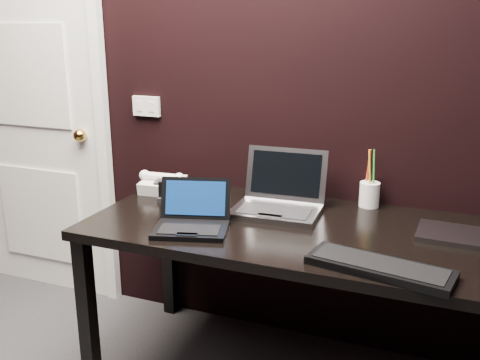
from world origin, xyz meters
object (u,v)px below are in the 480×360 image
at_px(pen_cup, 369,193).
at_px(desk, 298,244).
at_px(ext_keyboard, 380,267).
at_px(netbook, 192,220).
at_px(silver_laptop, 279,201).
at_px(closed_laptop, 458,236).
at_px(desk_phone, 163,184).
at_px(door, 33,113).
at_px(mobile_phone, 163,194).

bearing_deg(pen_cup, desk, -122.88).
distance_m(desk, ext_keyboard, 0.48).
bearing_deg(netbook, silver_laptop, 52.52).
bearing_deg(netbook, desk, 26.62).
height_order(closed_laptop, desk_phone, desk_phone).
relative_size(closed_laptop, pen_cup, 1.18).
relative_size(door, silver_laptop, 5.66).
height_order(desk_phone, pen_cup, pen_cup).
xyz_separation_m(door, pen_cup, (1.87, -0.03, -0.24)).
distance_m(door, ext_keyboard, 2.14).
xyz_separation_m(desk_phone, pen_cup, (0.95, 0.16, 0.02)).
distance_m(door, silver_laptop, 1.56).
bearing_deg(pen_cup, closed_laptop, -33.84).
relative_size(door, desk, 1.26).
xyz_separation_m(silver_laptop, pen_cup, (0.35, 0.21, 0.01)).
distance_m(desk, silver_laptop, 0.23).
bearing_deg(ext_keyboard, desk, 140.11).
bearing_deg(ext_keyboard, silver_laptop, 138.01).
xyz_separation_m(desk_phone, mobile_phone, (0.07, -0.11, -0.01)).
bearing_deg(pen_cup, ext_keyboard, -78.36).
relative_size(door, closed_laptop, 6.98).
distance_m(netbook, pen_cup, 0.81).
relative_size(door, pen_cup, 8.24).
bearing_deg(closed_laptop, door, 172.98).
relative_size(ext_keyboard, closed_laptop, 1.60).
bearing_deg(door, desk_phone, -11.24).
distance_m(closed_laptop, pen_cup, 0.45).
height_order(door, mobile_phone, door).
height_order(netbook, closed_laptop, netbook).
relative_size(desk_phone, mobile_phone, 2.65).
bearing_deg(closed_laptop, mobile_phone, -179.09).
distance_m(door, netbook, 1.41).
xyz_separation_m(door, closed_laptop, (2.25, -0.28, -0.29)).
bearing_deg(pen_cup, silver_laptop, -149.26).
relative_size(closed_laptop, desk_phone, 1.30).
height_order(door, pen_cup, door).
height_order(ext_keyboard, closed_laptop, ext_keyboard).
relative_size(desk, ext_keyboard, 3.46).
relative_size(silver_laptop, closed_laptop, 1.23).
distance_m(ext_keyboard, closed_laptop, 0.46).
xyz_separation_m(desk, netbook, (-0.38, -0.19, 0.11)).
bearing_deg(door, silver_laptop, -8.85).
xyz_separation_m(desk, silver_laptop, (-0.13, 0.14, 0.13)).
height_order(silver_laptop, desk_phone, silver_laptop).
relative_size(desk_phone, pen_cup, 0.91).
relative_size(desk, mobile_phone, 19.04).
bearing_deg(mobile_phone, pen_cup, 16.91).
distance_m(netbook, desk_phone, 0.52).
distance_m(desk, mobile_phone, 0.68).
bearing_deg(ext_keyboard, closed_laptop, 59.05).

